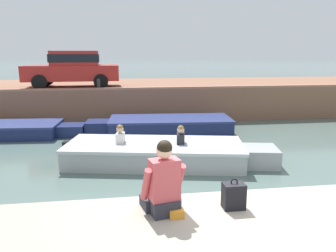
# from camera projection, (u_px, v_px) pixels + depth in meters

# --- Properties ---
(ground_plane) EXTENTS (400.00, 400.00, 0.00)m
(ground_plane) POSITION_uv_depth(u_px,v_px,m) (170.00, 156.00, 9.33)
(ground_plane) COLOR #4C605B
(far_quay_wall) EXTENTS (60.00, 6.00, 1.43)m
(far_quay_wall) POSITION_uv_depth(u_px,v_px,m) (148.00, 97.00, 16.42)
(far_quay_wall) COLOR brown
(far_quay_wall) RESTS_ON ground
(far_wall_coping) EXTENTS (60.00, 0.24, 0.08)m
(far_wall_coping) POSITION_uv_depth(u_px,v_px,m) (154.00, 88.00, 13.48)
(far_wall_coping) COLOR #9F6C52
(far_wall_coping) RESTS_ON far_quay_wall
(boat_moored_central_navy) EXTENTS (5.36, 2.05, 0.54)m
(boat_moored_central_navy) POSITION_uv_depth(u_px,v_px,m) (164.00, 125.00, 12.10)
(boat_moored_central_navy) COLOR navy
(boat_moored_central_navy) RESTS_ON ground
(motorboat_passing) EXTENTS (5.65, 2.62, 1.04)m
(motorboat_passing) POSITION_uv_depth(u_px,v_px,m) (163.00, 153.00, 8.65)
(motorboat_passing) COLOR #93999E
(motorboat_passing) RESTS_ON ground
(car_left_inner_red) EXTENTS (4.00, 2.14, 1.54)m
(car_left_inner_red) POSITION_uv_depth(u_px,v_px,m) (73.00, 67.00, 14.13)
(car_left_inner_red) COLOR #B2231E
(car_left_inner_red) RESTS_ON far_quay_wall
(mooring_bollard_mid) EXTENTS (0.15, 0.15, 0.45)m
(mooring_bollard_mid) POSITION_uv_depth(u_px,v_px,m) (99.00, 84.00, 13.25)
(mooring_bollard_mid) COLOR #2D2B28
(mooring_bollard_mid) RESTS_ON far_quay_wall
(person_seated_left) EXTENTS (0.58, 0.59, 0.96)m
(person_seated_left) POSITION_uv_depth(u_px,v_px,m) (163.00, 185.00, 4.09)
(person_seated_left) COLOR #282833
(person_seated_left) RESTS_ON near_quay
(bottle_drink) EXTENTS (0.06, 0.06, 0.20)m
(bottle_drink) POSITION_uv_depth(u_px,v_px,m) (179.00, 205.00, 4.15)
(bottle_drink) COLOR #3F8CCC
(bottle_drink) RESTS_ON near_quay
(backpack_on_ledge) EXTENTS (0.28, 0.24, 0.41)m
(backpack_on_ledge) POSITION_uv_depth(u_px,v_px,m) (233.00, 196.00, 4.26)
(backpack_on_ledge) COLOR black
(backpack_on_ledge) RESTS_ON near_quay
(snack_bag) EXTENTS (0.18, 0.12, 0.10)m
(snack_bag) POSITION_uv_depth(u_px,v_px,m) (177.00, 214.00, 4.03)
(snack_bag) COLOR orange
(snack_bag) RESTS_ON near_quay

